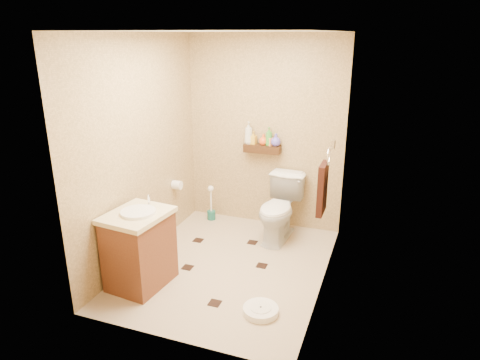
% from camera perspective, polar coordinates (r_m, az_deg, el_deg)
% --- Properties ---
extents(ground, '(2.50, 2.50, 0.00)m').
position_cam_1_polar(ground, '(4.71, -1.49, -11.40)').
color(ground, tan).
rests_on(ground, ground).
extents(wall_back, '(2.00, 0.04, 2.40)m').
position_cam_1_polar(wall_back, '(5.38, 3.27, 6.25)').
color(wall_back, tan).
rests_on(wall_back, ground).
extents(wall_front, '(2.00, 0.04, 2.40)m').
position_cam_1_polar(wall_front, '(3.17, -9.93, -3.24)').
color(wall_front, tan).
rests_on(wall_front, ground).
extents(wall_left, '(0.04, 2.50, 2.40)m').
position_cam_1_polar(wall_left, '(4.68, -13.13, 3.84)').
color(wall_left, tan).
rests_on(wall_left, ground).
extents(wall_right, '(0.04, 2.50, 2.40)m').
position_cam_1_polar(wall_right, '(3.99, 11.86, 1.33)').
color(wall_right, tan).
rests_on(wall_right, ground).
extents(ceiling, '(2.00, 2.50, 0.02)m').
position_cam_1_polar(ceiling, '(4.07, -1.79, 19.22)').
color(ceiling, silver).
rests_on(ceiling, wall_back).
extents(wall_shelf, '(0.46, 0.14, 0.10)m').
position_cam_1_polar(wall_shelf, '(5.35, 2.98, 4.19)').
color(wall_shelf, '#3E2411').
rests_on(wall_shelf, wall_back).
extents(floor_accents, '(1.28, 1.39, 0.01)m').
position_cam_1_polar(floor_accents, '(4.66, -1.43, -11.70)').
color(floor_accents, black).
rests_on(floor_accents, ground).
extents(toilet, '(0.48, 0.78, 0.77)m').
position_cam_1_polar(toilet, '(5.16, 5.26, -3.86)').
color(toilet, white).
rests_on(toilet, ground).
extents(vanity, '(0.58, 0.68, 0.89)m').
position_cam_1_polar(vanity, '(4.34, -13.25, -8.81)').
color(vanity, brown).
rests_on(vanity, ground).
extents(bathroom_scale, '(0.39, 0.39, 0.06)m').
position_cam_1_polar(bathroom_scale, '(4.01, 2.77, -16.95)').
color(bathroom_scale, white).
rests_on(bathroom_scale, ground).
extents(toilet_brush, '(0.11, 0.11, 0.48)m').
position_cam_1_polar(toilet_brush, '(5.75, -3.87, -3.69)').
color(toilet_brush, '#186156').
rests_on(toilet_brush, ground).
extents(towel_ring, '(0.12, 0.30, 0.76)m').
position_cam_1_polar(towel_ring, '(4.32, 11.00, -0.82)').
color(towel_ring, silver).
rests_on(towel_ring, wall_right).
extents(toilet_paper, '(0.12, 0.11, 0.12)m').
position_cam_1_polar(toilet_paper, '(5.36, -8.41, -0.65)').
color(toilet_paper, white).
rests_on(toilet_paper, wall_left).
extents(bottle_a, '(0.15, 0.15, 0.28)m').
position_cam_1_polar(bottle_a, '(5.36, 1.16, 6.32)').
color(bottle_a, silver).
rests_on(bottle_a, wall_shelf).
extents(bottle_b, '(0.08, 0.08, 0.16)m').
position_cam_1_polar(bottle_b, '(5.35, 1.79, 5.65)').
color(bottle_b, gold).
rests_on(bottle_b, wall_shelf).
extents(bottle_c, '(0.15, 0.15, 0.14)m').
position_cam_1_polar(bottle_c, '(5.31, 3.15, 5.43)').
color(bottle_c, '#F1571C').
rests_on(bottle_c, wall_shelf).
extents(bottle_d, '(0.09, 0.09, 0.23)m').
position_cam_1_polar(bottle_d, '(5.29, 3.88, 5.83)').
color(bottle_d, green).
rests_on(bottle_d, wall_shelf).
extents(bottle_e, '(0.09, 0.09, 0.15)m').
position_cam_1_polar(bottle_e, '(5.29, 4.00, 5.41)').
color(bottle_e, '#F59651').
rests_on(bottle_e, wall_shelf).
extents(bottle_f, '(0.13, 0.13, 0.16)m').
position_cam_1_polar(bottle_f, '(5.27, 4.80, 5.37)').
color(bottle_f, '#5B52CE').
rests_on(bottle_f, wall_shelf).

